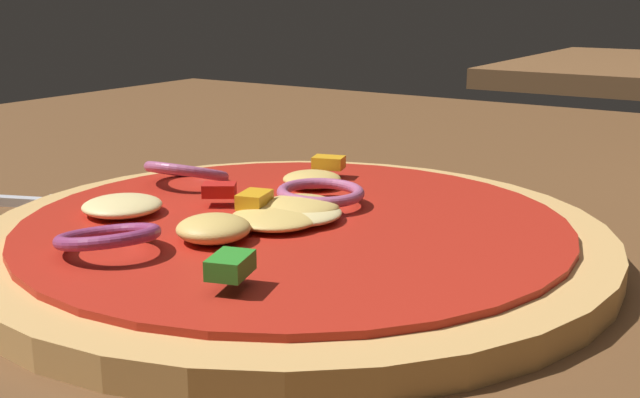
{
  "coord_description": "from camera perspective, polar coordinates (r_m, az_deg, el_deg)",
  "views": [
    {
      "loc": [
        0.16,
        -0.28,
        0.14
      ],
      "look_at": [
        -0.03,
        0.02,
        0.05
      ],
      "focal_mm": 44.44,
      "sensor_mm": 36.0,
      "label": 1
    }
  ],
  "objects": [
    {
      "name": "dining_table",
      "position": [
        0.35,
        2.37,
        -7.11
      ],
      "size": [
        1.12,
        1.05,
        0.03
      ],
      "color": "brown",
      "rests_on": "ground"
    },
    {
      "name": "fork",
      "position": [
        0.47,
        -21.58,
        -0.13
      ],
      "size": [
        0.16,
        0.07,
        0.01
      ],
      "color": "silver",
      "rests_on": "dining_table"
    },
    {
      "name": "pizza",
      "position": [
        0.36,
        -2.07,
        -2.49
      ],
      "size": [
        0.28,
        0.28,
        0.03
      ],
      "color": "tan",
      "rests_on": "dining_table"
    }
  ]
}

